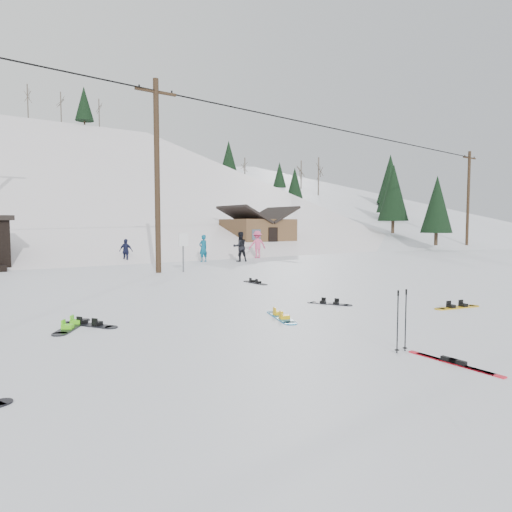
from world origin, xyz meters
TOP-DOWN VIEW (x-y plane):
  - ground at (0.00, 0.00)m, footprint 200.00×200.00m
  - ski_slope at (0.00, 55.00)m, footprint 60.00×85.24m
  - ridge_right at (38.00, 50.00)m, footprint 45.66×93.98m
  - treeline_right at (36.00, 42.00)m, footprint 20.00×60.00m
  - utility_pole at (2.00, 14.00)m, footprint 2.00×0.26m
  - utility_pole_right at (34.00, 17.00)m, footprint 2.00×0.26m
  - trail_sign at (3.10, 13.58)m, footprint 0.50×0.09m
  - cabin at (15.00, 24.00)m, footprint 5.39×4.40m
  - hero_snowboard at (0.20, 2.43)m, footprint 0.81×1.62m
  - hero_skis at (0.20, -2.10)m, footprint 0.17×1.71m
  - ski_poles at (0.09, -1.15)m, footprint 0.31×0.08m
  - board_scatter_b at (-3.86, 4.31)m, footprint 0.92×1.36m
  - board_scatter_c at (-4.24, 4.34)m, footprint 1.10×1.48m
  - board_scatter_d at (2.54, 3.14)m, footprint 0.77×1.20m
  - board_scatter_e at (4.98, 0.68)m, footprint 1.50×0.55m
  - board_scatter_f at (3.50, 8.19)m, footprint 0.31×1.48m
  - skier_teal at (6.79, 18.30)m, footprint 0.67×0.51m
  - skier_dark at (8.69, 17.12)m, footprint 1.01×0.85m
  - skier_pink at (11.30, 18.92)m, footprint 1.32×0.96m
  - skier_navy at (2.53, 19.88)m, footprint 0.83×0.87m

SIDE VIEW (x-z plane):
  - ski_slope at x=0.00m, z-range -44.99..20.99m
  - ridge_right at x=38.00m, z-range -38.30..16.30m
  - ground at x=0.00m, z-range 0.00..0.00m
  - treeline_right at x=36.00m, z-range -5.00..5.00m
  - board_scatter_d at x=2.54m, z-range -0.02..0.07m
  - hero_skis at x=0.20m, z-range -0.02..0.07m
  - board_scatter_f at x=3.50m, z-range -0.03..0.08m
  - board_scatter_e at x=4.98m, z-range -0.03..0.08m
  - board_scatter_b at x=-3.86m, z-range -0.03..0.08m
  - hero_snowboard at x=0.20m, z-range -0.03..0.09m
  - board_scatter_c at x=-4.24m, z-range -0.03..0.09m
  - ski_poles at x=0.09m, z-range 0.01..1.14m
  - skier_navy at x=2.53m, z-range 0.00..1.44m
  - skier_teal at x=6.79m, z-range 0.00..1.65m
  - skier_dark at x=8.69m, z-range 0.00..1.83m
  - skier_pink at x=11.30m, z-range 0.00..1.85m
  - trail_sign at x=3.10m, z-range 0.35..2.20m
  - cabin at x=15.00m, z-range -0.40..3.37m
  - utility_pole at x=2.00m, z-range 0.18..9.18m
  - utility_pole_right at x=34.00m, z-range 0.18..9.18m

